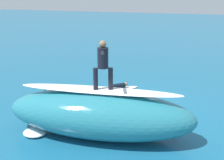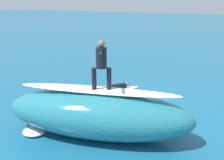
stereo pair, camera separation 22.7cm
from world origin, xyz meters
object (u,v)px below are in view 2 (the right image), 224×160
Objects in this scene: surfboard_riding at (102,90)px; surfer_paddling at (116,87)px; surfboard_paddling at (119,89)px; buoy_marker at (46,101)px; surfer_riding at (101,62)px.

surfboard_riding is 4.90m from surfer_paddling.
surfboard_paddling is 1.83× the size of surfer_paddling.
surfboard_riding reaches higher than buoy_marker.
surfer_riding reaches higher than surfboard_paddling.
buoy_marker is (2.07, 3.07, 0.07)m from surfer_paddling.
surfboard_riding reaches higher than surfboard_paddling.
surfer_riding reaches higher than surfboard_riding.
surfer_riding is at bearing 155.96° from buoy_marker.
surfer_riding is 1.87× the size of buoy_marker.
surfboard_riding is at bearing -120.17° from surfer_paddling.
surfer_paddling reaches higher than surfboard_paddling.
surfboard_paddling is 2.66× the size of buoy_marker.
surfer_paddling is (1.18, -4.52, -2.44)m from surfer_riding.
buoy_marker reaches higher than surfboard_paddling.
surfer_paddling is at bearing -124.00° from buoy_marker.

